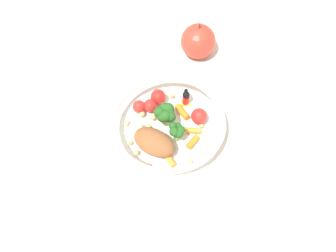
{
  "coord_description": "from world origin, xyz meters",
  "views": [
    {
      "loc": [
        -0.35,
        0.09,
        0.62
      ],
      "look_at": [
        0.01,
        0.01,
        0.03
      ],
      "focal_mm": 40.56,
      "sensor_mm": 36.0,
      "label": 1
    }
  ],
  "objects": [
    {
      "name": "ground_plane",
      "position": [
        0.0,
        0.0,
        0.0
      ],
      "size": [
        2.4,
        2.4,
        0.0
      ],
      "primitive_type": "plane",
      "color": "silver"
    },
    {
      "name": "loose_apple",
      "position": [
        0.2,
        -0.1,
        0.04
      ],
      "size": [
        0.08,
        0.08,
        0.09
      ],
      "color": "#BC3828",
      "rests_on": "ground_plane"
    },
    {
      "name": "food_container",
      "position": [
        0.01,
        0.01,
        0.03
      ],
      "size": [
        0.21,
        0.21,
        0.06
      ],
      "color": "white",
      "rests_on": "ground_plane"
    }
  ]
}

